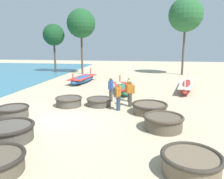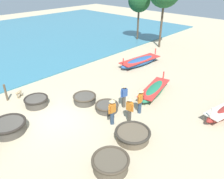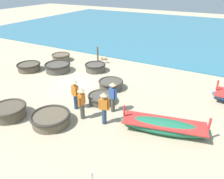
# 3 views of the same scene
# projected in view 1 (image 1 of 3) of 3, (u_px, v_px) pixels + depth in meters

# --- Properties ---
(ground_plane) EXTENTS (80.00, 80.00, 0.00)m
(ground_plane) POSITION_uv_depth(u_px,v_px,m) (56.00, 120.00, 10.64)
(ground_plane) COLOR #BCAD8C
(coracle_beside_post) EXTENTS (1.93, 1.93, 0.63)m
(coracle_beside_post) POSITION_uv_depth(u_px,v_px,m) (9.00, 132.00, 8.29)
(coracle_beside_post) COLOR #4C473F
(coracle_beside_post) RESTS_ON ground
(coracle_center) EXTENTS (1.73, 1.73, 0.62)m
(coracle_center) POSITION_uv_depth(u_px,v_px,m) (163.00, 122.00, 9.35)
(coracle_center) COLOR brown
(coracle_center) RESTS_ON ground
(coracle_far_right) EXTENTS (1.73, 1.73, 0.60)m
(coracle_far_right) POSITION_uv_depth(u_px,v_px,m) (191.00, 163.00, 6.13)
(coracle_far_right) COLOR brown
(coracle_far_right) RESTS_ON ground
(coracle_tilted) EXTENTS (1.58, 1.58, 0.54)m
(coracle_tilted) POSITION_uv_depth(u_px,v_px,m) (69.00, 101.00, 12.97)
(coracle_tilted) COLOR #4C473F
(coracle_tilted) RESTS_ON ground
(coracle_weathered) EXTENTS (1.57, 1.57, 0.57)m
(coracle_weathered) POSITION_uv_depth(u_px,v_px,m) (13.00, 112.00, 10.88)
(coracle_weathered) COLOR #4C473F
(coracle_weathered) RESTS_ON ground
(coracle_nearest) EXTENTS (1.91, 1.91, 0.54)m
(coracle_nearest) POSITION_uv_depth(u_px,v_px,m) (150.00, 108.00, 11.62)
(coracle_nearest) COLOR brown
(coracle_nearest) RESTS_ON ground
(coracle_far_left) EXTENTS (1.53, 1.53, 0.46)m
(coracle_far_left) POSITION_uv_depth(u_px,v_px,m) (99.00, 101.00, 13.06)
(coracle_far_left) COLOR #4C473F
(coracle_far_left) RESTS_ON ground
(long_boat_white_hull) EXTENTS (1.78, 4.90, 1.16)m
(long_boat_white_hull) POSITION_uv_depth(u_px,v_px,m) (83.00, 79.00, 21.09)
(long_boat_white_hull) COLOR #285693
(long_boat_white_hull) RESTS_ON ground
(long_boat_blue_hull) EXTENTS (2.19, 6.02, 1.19)m
(long_boat_blue_hull) POSITION_uv_depth(u_px,v_px,m) (186.00, 86.00, 17.61)
(long_boat_blue_hull) COLOR maroon
(long_boat_blue_hull) RESTS_ON ground
(long_boat_red_hull) EXTENTS (1.88, 4.14, 1.08)m
(long_boat_red_hull) POSITION_uv_depth(u_px,v_px,m) (122.00, 88.00, 16.69)
(long_boat_red_hull) COLOR #237551
(long_boat_red_hull) RESTS_ON ground
(fisherman_standing_right) EXTENTS (0.36, 0.52, 1.67)m
(fisherman_standing_right) POSITION_uv_depth(u_px,v_px,m) (118.00, 94.00, 11.95)
(fisherman_standing_right) COLOR #2D425B
(fisherman_standing_right) RESTS_ON ground
(fisherman_hauling) EXTENTS (0.53, 0.36, 1.67)m
(fisherman_hauling) POSITION_uv_depth(u_px,v_px,m) (130.00, 91.00, 12.68)
(fisherman_hauling) COLOR #4C473D
(fisherman_hauling) RESTS_ON ground
(fisherman_by_coracle) EXTENTS (0.36, 0.51, 1.67)m
(fisherman_by_coracle) POSITION_uv_depth(u_px,v_px,m) (129.00, 87.00, 13.84)
(fisherman_by_coracle) COLOR #2D425B
(fisherman_by_coracle) RESTS_ON ground
(fisherman_crouching) EXTENTS (0.36, 0.52, 1.67)m
(fisherman_crouching) POSITION_uv_depth(u_px,v_px,m) (111.00, 87.00, 13.85)
(fisherman_crouching) COLOR #4C473D
(fisherman_crouching) RESTS_ON ground
(tree_rightmost) EXTENTS (3.44, 3.44, 7.84)m
(tree_rightmost) POSITION_uv_depth(u_px,v_px,m) (81.00, 24.00, 26.26)
(tree_rightmost) COLOR #4C3D2D
(tree_rightmost) RESTS_ON ground
(tree_center) EXTENTS (3.95, 3.95, 9.00)m
(tree_center) POSITION_uv_depth(u_px,v_px,m) (186.00, 15.00, 25.28)
(tree_center) COLOR #4C3D2D
(tree_center) RESTS_ON ground
(tree_leftmost) EXTENTS (2.72, 2.72, 6.20)m
(tree_leftmost) POSITION_uv_depth(u_px,v_px,m) (54.00, 35.00, 27.75)
(tree_leftmost) COLOR #4C3D2D
(tree_leftmost) RESTS_ON ground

